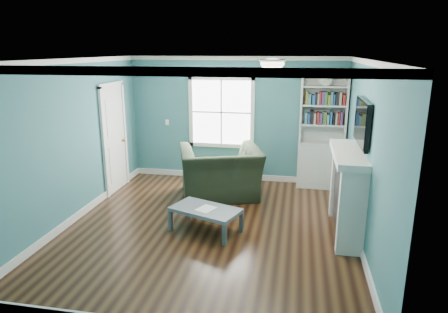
# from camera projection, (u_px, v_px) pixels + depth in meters

# --- Properties ---
(floor) EXTENTS (5.00, 5.00, 0.00)m
(floor) POSITION_uv_depth(u_px,v_px,m) (210.00, 227.00, 6.35)
(floor) COLOR black
(floor) RESTS_ON ground
(room_walls) EXTENTS (5.00, 5.00, 5.00)m
(room_walls) POSITION_uv_depth(u_px,v_px,m) (209.00, 129.00, 5.94)
(room_walls) COLOR teal
(room_walls) RESTS_ON ground
(trim) EXTENTS (4.50, 5.00, 2.60)m
(trim) POSITION_uv_depth(u_px,v_px,m) (209.00, 152.00, 6.03)
(trim) COLOR white
(trim) RESTS_ON ground
(window) EXTENTS (1.40, 0.06, 1.50)m
(window) POSITION_uv_depth(u_px,v_px,m) (221.00, 112.00, 8.38)
(window) COLOR white
(window) RESTS_ON room_walls
(bookshelf) EXTENTS (0.90, 0.35, 2.31)m
(bookshelf) POSITION_uv_depth(u_px,v_px,m) (321.00, 143.00, 7.98)
(bookshelf) COLOR silver
(bookshelf) RESTS_ON ground
(fireplace) EXTENTS (0.44, 1.58, 1.30)m
(fireplace) POSITION_uv_depth(u_px,v_px,m) (347.00, 194.00, 6.00)
(fireplace) COLOR black
(fireplace) RESTS_ON ground
(tv) EXTENTS (0.06, 1.10, 0.65)m
(tv) POSITION_uv_depth(u_px,v_px,m) (362.00, 122.00, 5.70)
(tv) COLOR black
(tv) RESTS_ON fireplace
(door) EXTENTS (0.12, 0.98, 2.17)m
(door) POSITION_uv_depth(u_px,v_px,m) (114.00, 137.00, 7.80)
(door) COLOR silver
(door) RESTS_ON ground
(ceiling_fixture) EXTENTS (0.38, 0.38, 0.15)m
(ceiling_fixture) POSITION_uv_depth(u_px,v_px,m) (272.00, 63.00, 5.62)
(ceiling_fixture) COLOR white
(ceiling_fixture) RESTS_ON room_walls
(light_switch) EXTENTS (0.08, 0.01, 0.12)m
(light_switch) POSITION_uv_depth(u_px,v_px,m) (167.00, 122.00, 8.66)
(light_switch) COLOR white
(light_switch) RESTS_ON room_walls
(recliner) EXTENTS (1.69, 1.37, 1.28)m
(recliner) POSITION_uv_depth(u_px,v_px,m) (220.00, 164.00, 7.50)
(recliner) COLOR black
(recliner) RESTS_ON ground
(coffee_table) EXTENTS (1.17, 0.89, 0.38)m
(coffee_table) POSITION_uv_depth(u_px,v_px,m) (206.00, 211.00, 6.13)
(coffee_table) COLOR #464F54
(coffee_table) RESTS_ON ground
(paper_sheet) EXTENTS (0.33, 0.36, 0.00)m
(paper_sheet) POSITION_uv_depth(u_px,v_px,m) (206.00, 209.00, 6.10)
(paper_sheet) COLOR white
(paper_sheet) RESTS_ON coffee_table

